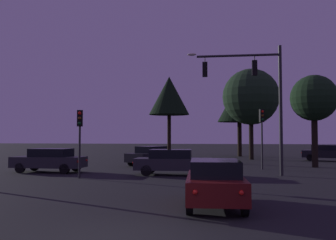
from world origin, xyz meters
name	(u,v)px	position (x,y,z in m)	size (l,w,h in m)	color
ground_plane	(195,162)	(0.00, 24.50, 0.00)	(168.00, 168.00, 0.00)	black
traffic_signal_mast_arm	(255,87)	(4.31, 13.90, 5.23)	(5.59, 0.42, 7.68)	#232326
traffic_light_corner_left	(262,127)	(5.13, 17.93, 2.98)	(0.36, 0.38, 4.20)	#232326
traffic_light_corner_right	(80,130)	(-5.44, 11.05, 2.67)	(0.36, 0.38, 3.74)	#232326
car_nearside_lane	(215,182)	(2.01, 4.11, 0.79)	(2.00, 4.13, 1.52)	#4C0F0F
car_crossing_left	(173,162)	(-0.59, 13.46, 0.80)	(4.67, 1.88, 1.52)	#232328
car_crossing_right	(49,160)	(-8.63, 13.97, 0.80)	(4.67, 2.01, 1.52)	#232328
car_far_lane	(150,155)	(-3.29, 20.38, 0.79)	(3.51, 4.50, 1.52)	black
car_parked_lot	(327,153)	(12.18, 27.73, 0.80)	(4.68, 3.14, 1.52)	black
tree_behind_sign	(239,102)	(4.52, 34.75, 6.32)	(5.10, 5.10, 8.68)	black
tree_left_far	(251,97)	(5.35, 29.05, 6.30)	(5.67, 5.67, 9.15)	black
tree_center_horizon	(314,99)	(9.23, 20.30, 5.13)	(3.47, 3.47, 6.93)	black
tree_right_cluster	(169,96)	(-2.47, 25.37, 6.11)	(3.79, 3.79, 7.95)	black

